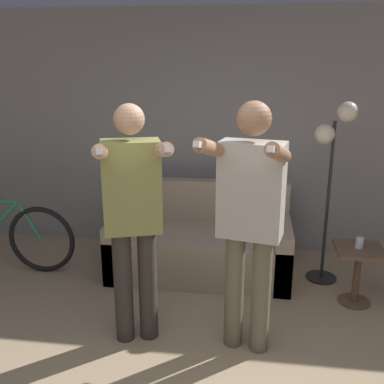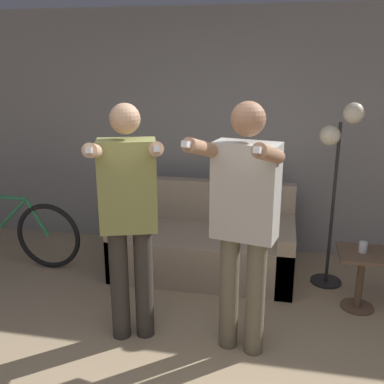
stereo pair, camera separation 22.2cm
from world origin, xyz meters
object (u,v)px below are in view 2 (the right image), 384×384
cup (363,247)px  bicycle (4,231)px  person_right (244,214)px  person_left (129,210)px  cat (254,176)px  side_table (361,269)px  couch (205,245)px  floor_lamp (339,151)px

cup → bicycle: (-3.49, 0.19, -0.20)m
person_right → person_left: bearing=-167.8°
person_right → cat: person_right is taller
cat → side_table: cat is taller
person_left → side_table: (1.77, 0.78, -0.67)m
cup → side_table: bearing=-46.8°
couch → cup: (1.42, -0.44, 0.29)m
person_left → cat: (0.79, 1.55, -0.10)m
couch → floor_lamp: (1.21, -0.02, 1.01)m
person_left → floor_lamp: size_ratio=1.04×
bicycle → person_left: bearing=-29.6°
couch → cup: bearing=-17.2°
couch → cat: size_ratio=3.56×
cat → cup: cat is taller
couch → bicycle: 2.09m
couch → person_left: 1.48m
person_right → cat: 1.56m
cat → cup: bearing=-38.2°
couch → person_left: size_ratio=0.98×
person_left → bicycle: 2.10m
side_table → cat: bearing=141.7°
person_right → side_table: 1.41m
cup → bicycle: bicycle is taller
person_left → side_table: size_ratio=3.45×
cat → couch: bearing=-143.7°
person_left → person_right: (0.82, 0.00, 0.03)m
side_table → floor_lamp: bearing=117.3°
couch → person_right: size_ratio=0.96×
person_left → person_right: size_ratio=0.98×
person_right → cup: 1.32m
couch → bicycle: size_ratio=1.03×
couch → person_left: (-0.34, -1.23, 0.76)m
person_left → person_right: bearing=-17.9°
person_right → cup: (0.94, 0.79, -0.50)m
floor_lamp → side_table: floor_lamp is taller
cat → side_table: bearing=-38.3°
couch → floor_lamp: size_ratio=1.02×
person_right → side_table: (0.94, 0.78, -0.70)m
person_right → side_table: person_right is taller
cat → floor_lamp: bearing=-24.5°
couch → side_table: size_ratio=3.37×
floor_lamp → side_table: size_ratio=3.31×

